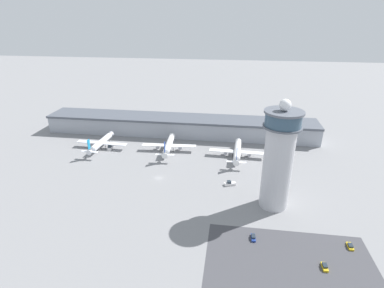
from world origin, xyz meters
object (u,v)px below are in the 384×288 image
airplane_gate_charlie (237,151)px  car_green_van (325,267)px  car_maroon_suv (350,246)px  service_truck_fuel (230,184)px  airplane_gate_alpha (101,143)px  airplane_gate_bravo (169,145)px  control_tower (278,158)px  car_navy_sedan (253,237)px  service_truck_catering (110,148)px

airplane_gate_charlie → car_green_van: bearing=-70.2°
car_maroon_suv → service_truck_fuel: bearing=139.8°
airplane_gate_alpha → airplane_gate_charlie: airplane_gate_charlie is taller
service_truck_fuel → airplane_gate_bravo: bearing=137.6°
control_tower → service_truck_fuel: bearing=143.7°
service_truck_fuel → car_green_van: bearing=-56.3°
control_tower → car_navy_sedan: (-10.61, -26.28, -25.34)m
airplane_gate_alpha → service_truck_catering: bearing=-4.0°
control_tower → airplane_gate_charlie: bearing=108.8°
airplane_gate_alpha → service_truck_fuel: bearing=-22.3°
airplane_gate_bravo → car_navy_sedan: size_ratio=7.96×
car_maroon_suv → service_truck_catering: bearing=149.7°
car_maroon_suv → car_green_van: (-13.07, -12.76, 0.07)m
service_truck_catering → car_maroon_suv: 155.15m
control_tower → service_truck_catering: control_tower is taller
control_tower → airplane_gate_charlie: (-17.63, 51.89, -21.75)m
service_truck_catering → car_maroon_suv: size_ratio=1.40×
airplane_gate_alpha → car_green_van: bearing=-35.8°
service_truck_catering → service_truck_fuel: size_ratio=0.93×
airplane_gate_alpha → control_tower: bearing=-25.2°
service_truck_fuel → car_navy_sedan: service_truck_fuel is taller
control_tower → airplane_gate_alpha: bearing=154.8°
airplane_gate_alpha → car_maroon_suv: bearing=-29.4°
airplane_gate_alpha → airplane_gate_charlie: 94.43m
airplane_gate_bravo → airplane_gate_charlie: (46.61, -2.99, -0.39)m
airplane_gate_charlie → car_navy_sedan: (7.02, -78.17, -3.59)m
control_tower → service_truck_fuel: 36.53m
airplane_gate_bravo → car_maroon_suv: bearing=-41.2°
airplane_gate_charlie → service_truck_catering: airplane_gate_charlie is taller
airplane_gate_alpha → airplane_gate_bravo: (47.82, 2.03, 0.16)m
control_tower → car_navy_sedan: 38.02m
service_truck_catering → service_truck_fuel: 92.10m
car_navy_sedan → car_maroon_suv: size_ratio=1.05×
airplane_gate_alpha → service_truck_fuel: (90.62, -37.09, -3.52)m
service_truck_catering → car_navy_sedan: 123.61m
service_truck_fuel → car_green_van: 65.49m
airplane_gate_bravo → car_navy_sedan: bearing=-56.5°
service_truck_fuel → control_tower: bearing=-36.3°
car_green_van → airplane_gate_bravo: bearing=130.2°
airplane_gate_charlie → car_navy_sedan: bearing=-84.9°
service_truck_fuel → car_maroon_suv: (49.42, -41.71, -0.35)m
airplane_gate_bravo → car_maroon_suv: airplane_gate_bravo is taller
car_green_van → airplane_gate_alpha: bearing=144.2°
car_green_van → service_truck_fuel: bearing=123.7°
airplane_gate_bravo → service_truck_fuel: (42.80, -39.12, -3.68)m
airplane_gate_alpha → airplane_gate_bravo: airplane_gate_bravo is taller
service_truck_catering → car_navy_sedan: bearing=-39.5°
airplane_gate_alpha → service_truck_catering: 7.01m
car_maroon_suv → car_green_van: bearing=-135.7°
control_tower → service_truck_fuel: size_ratio=7.98×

